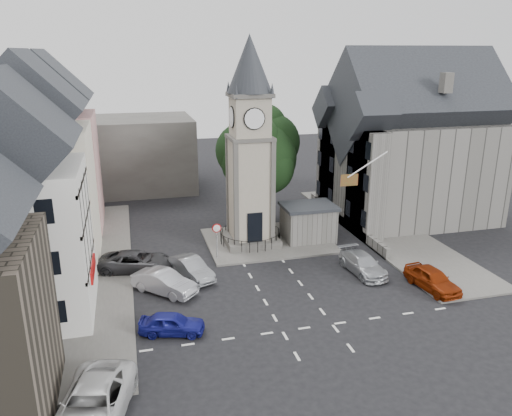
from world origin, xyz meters
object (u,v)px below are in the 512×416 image
object	(u,v)px
car_west_blue	(172,324)
car_east_red	(432,279)
clock_tower	(250,145)
pedestrian	(371,218)
stone_shelter	(308,222)

from	to	relation	value
car_west_blue	car_east_red	world-z (taller)	car_east_red
car_west_blue	car_east_red	xyz separation A→B (m)	(17.11, 1.16, 0.12)
clock_tower	car_west_blue	xyz separation A→B (m)	(-7.50, -12.15, -7.50)
clock_tower	car_east_red	xyz separation A→B (m)	(9.61, -10.99, -7.39)
clock_tower	car_west_blue	world-z (taller)	clock_tower
car_west_blue	pedestrian	bearing A→B (deg)	-39.23
car_west_blue	car_east_red	size ratio (longest dim) A/B	0.84
car_east_red	pedestrian	world-z (taller)	pedestrian
car_east_red	car_west_blue	bearing A→B (deg)	176.48
car_east_red	pedestrian	distance (m)	12.45
stone_shelter	car_west_blue	world-z (taller)	stone_shelter
car_west_blue	car_east_red	bearing A→B (deg)	-70.68
clock_tower	stone_shelter	world-z (taller)	clock_tower
car_east_red	pedestrian	bearing A→B (deg)	73.87
clock_tower	car_west_blue	distance (m)	16.13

